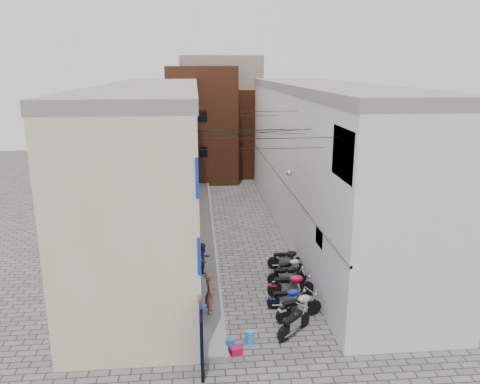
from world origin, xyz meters
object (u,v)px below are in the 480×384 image
object	(u,v)px
person_b	(203,259)
water_jug_near	(230,344)
person_a	(210,293)
motorcycle_a	(294,321)
red_crate	(236,351)
motorcycle_e	(287,274)
motorcycle_c	(288,297)
motorcycle_f	(291,267)
motorcycle_d	(291,284)
motorcycle_g	(287,258)
water_jug_far	(250,337)
motorcycle_b	(299,305)

from	to	relation	value
person_b	water_jug_near	bearing A→B (deg)	-126.99
person_a	water_jug_near	distance (m)	2.57
motorcycle_a	red_crate	xyz separation A→B (m)	(-2.32, -1.08, -0.43)
motorcycle_e	person_a	distance (m)	4.62
motorcycle_c	motorcycle_f	size ratio (longest dim) A/B	1.00
motorcycle_d	motorcycle_g	world-z (taller)	motorcycle_d
motorcycle_c	water_jug_near	distance (m)	3.90
motorcycle_a	person_a	bearing A→B (deg)	-157.36
motorcycle_c	motorcycle_e	distance (m)	2.23
motorcycle_d	motorcycle_f	size ratio (longest dim) A/B	1.18
motorcycle_c	person_a	distance (m)	3.41
motorcycle_a	water_jug_near	size ratio (longest dim) A/B	4.08
person_a	water_jug_far	size ratio (longest dim) A/B	3.56
motorcycle_e	person_b	xyz separation A→B (m)	(-3.89, 0.87, 0.51)
motorcycle_e	person_b	distance (m)	4.02
motorcycle_b	motorcycle_f	bearing A→B (deg)	152.54
motorcycle_d	motorcycle_g	size ratio (longest dim) A/B	1.07
water_jug_near	motorcycle_f	bearing A→B (deg)	59.96
water_jug_near	red_crate	distance (m)	0.32
motorcycle_f	person_b	distance (m)	4.28
motorcycle_b	person_a	world-z (taller)	person_a
motorcycle_d	person_b	bearing A→B (deg)	-117.76
motorcycle_a	motorcycle_f	distance (m)	5.11
motorcycle_c	water_jug_far	distance (m)	3.13
motorcycle_a	motorcycle_e	xyz separation A→B (m)	(0.54, 4.18, -0.01)
motorcycle_c	water_jug_near	size ratio (longest dim) A/B	3.80
motorcycle_g	water_jug_near	xyz separation A→B (m)	(-3.39, -6.85, -0.34)
motorcycle_f	water_jug_far	size ratio (longest dim) A/B	3.61
motorcycle_a	motorcycle_d	distance (m)	3.05
motorcycle_a	motorcycle_d	xyz separation A→B (m)	(0.48, 3.01, 0.06)
motorcycle_e	motorcycle_f	size ratio (longest dim) A/B	1.05
motorcycle_g	water_jug_far	bearing A→B (deg)	-20.94
motorcycle_d	person_a	xyz separation A→B (m)	(-3.64, -1.54, 0.52)
motorcycle_b	water_jug_near	bearing A→B (deg)	-77.35
motorcycle_c	motorcycle_f	xyz separation A→B (m)	(0.74, 3.05, 0.00)
motorcycle_d	red_crate	world-z (taller)	motorcycle_d
water_jug_near	water_jug_far	bearing A→B (deg)	26.89
motorcycle_e	red_crate	distance (m)	6.00
motorcycle_f	motorcycle_g	distance (m)	0.96
person_a	red_crate	distance (m)	2.87
motorcycle_g	water_jug_far	distance (m)	6.99
motorcycle_a	motorcycle_e	size ratio (longest dim) A/B	1.02
motorcycle_d	motorcycle_e	bearing A→B (deg)	177.76
water_jug_far	motorcycle_d	bearing A→B (deg)	57.16
person_a	motorcycle_c	bearing A→B (deg)	-82.12
motorcycle_b	motorcycle_e	bearing A→B (deg)	157.23
motorcycle_e	motorcycle_g	size ratio (longest dim) A/B	0.95
motorcycle_d	water_jug_far	bearing A→B (deg)	-32.61
motorcycle_a	motorcycle_f	world-z (taller)	motorcycle_a
person_b	water_jug_near	size ratio (longest dim) A/B	3.41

